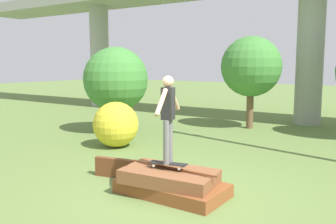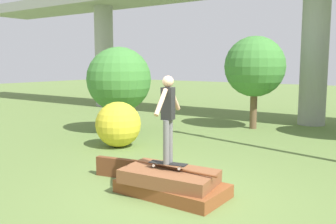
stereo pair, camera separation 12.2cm
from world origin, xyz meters
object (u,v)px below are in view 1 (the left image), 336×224
(skater, at_px, (168,113))
(tree_behind_left, at_px, (251,67))
(bush_yellow_flowering, at_px, (116,125))
(skateboard, at_px, (168,164))
(tree_mid_back, at_px, (116,79))

(skater, bearing_deg, tree_behind_left, 101.01)
(tree_behind_left, height_order, bush_yellow_flowering, tree_behind_left)
(skateboard, height_order, bush_yellow_flowering, bush_yellow_flowering)
(tree_behind_left, relative_size, tree_mid_back, 1.14)
(tree_behind_left, distance_m, bush_yellow_flowering, 6.16)
(skateboard, distance_m, tree_mid_back, 7.06)
(tree_behind_left, xyz_separation_m, tree_mid_back, (-3.75, -3.70, -0.45))
(bush_yellow_flowering, bearing_deg, skateboard, -34.98)
(skater, bearing_deg, skateboard, 90.00)
(tree_behind_left, bearing_deg, tree_mid_back, -135.43)
(tree_mid_back, bearing_deg, tree_behind_left, 44.57)
(skater, height_order, bush_yellow_flowering, skater)
(tree_behind_left, bearing_deg, bush_yellow_flowering, -111.31)
(skateboard, xyz_separation_m, tree_behind_left, (-1.58, 8.12, 1.81))
(skateboard, xyz_separation_m, skater, (0.00, -0.00, 1.01))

